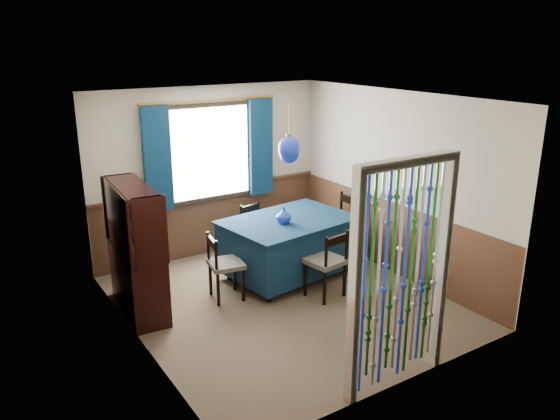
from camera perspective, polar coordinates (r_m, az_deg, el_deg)
floor at (r=6.88m, az=0.36°, el=-9.55°), size 4.00×4.00×0.00m
ceiling at (r=6.16m, az=0.41°, el=11.64°), size 4.00×4.00×0.00m
wall_back at (r=8.10m, az=-7.37°, el=3.95°), size 3.60×0.00×3.60m
wall_front at (r=4.95m, az=13.15°, el=-5.31°), size 3.60×0.00×3.60m
wall_left at (r=5.68m, az=-15.04°, el=-2.45°), size 0.00×4.00×4.00m
wall_right at (r=7.50m, az=12.00°, el=2.62°), size 0.00×4.00×4.00m
wainscot_back at (r=8.29m, az=-7.12°, el=-1.11°), size 3.60×0.00×3.60m
wainscot_front at (r=5.29m, az=12.46°, el=-12.76°), size 3.60×0.00×3.60m
wainscot_left at (r=5.98m, az=-14.33°, el=-9.20°), size 0.00×4.00×4.00m
wainscot_right at (r=7.72m, az=11.57°, el=-2.78°), size 0.00×4.00×4.00m
window at (r=7.99m, az=-7.30°, el=5.97°), size 1.32×0.12×1.42m
doorway at (r=5.07m, az=12.51°, el=-7.18°), size 1.16×0.12×2.18m
dining_table at (r=7.40m, az=0.92°, el=-3.54°), size 1.84×1.39×0.82m
chair_near at (r=6.84m, az=4.95°, el=-5.43°), size 0.50×0.48×0.89m
chair_far at (r=8.00m, az=-2.50°, el=-2.15°), size 0.47×0.46×0.83m
chair_left at (r=6.82m, az=-5.90°, el=-5.71°), size 0.47×0.48×0.85m
chair_right at (r=8.07m, az=6.29°, el=-1.58°), size 0.46×0.48×0.95m
sideboard at (r=6.67m, az=-14.75°, el=-5.85°), size 0.50×1.22×1.56m
pendant_lamp at (r=7.04m, az=0.97°, el=6.37°), size 0.29×0.29×0.91m
vase_table at (r=7.10m, az=0.39°, el=-0.64°), size 0.23×0.23×0.19m
bowl_shelf at (r=6.22m, az=-13.72°, el=-2.17°), size 0.24×0.24×0.05m
vase_sideboard at (r=6.83m, az=-15.27°, el=-2.39°), size 0.20×0.20×0.20m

